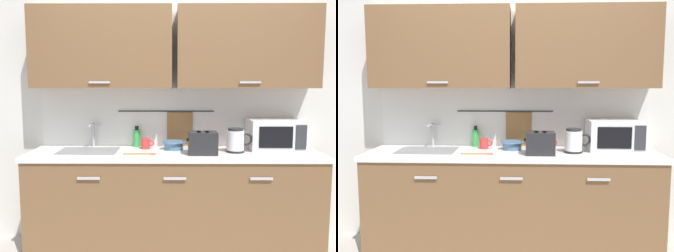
% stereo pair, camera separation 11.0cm
% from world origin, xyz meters
% --- Properties ---
extents(counter_unit, '(2.53, 0.64, 0.90)m').
position_xyz_m(counter_unit, '(-0.01, 0.30, 0.46)').
color(counter_unit, brown).
rests_on(counter_unit, ground).
extents(back_wall_assembly, '(3.70, 0.41, 2.50)m').
position_xyz_m(back_wall_assembly, '(0.00, 0.53, 1.52)').
color(back_wall_assembly, silver).
rests_on(back_wall_assembly, ground).
extents(sink_faucet, '(0.09, 0.17, 0.22)m').
position_xyz_m(sink_faucet, '(-0.76, 0.53, 1.04)').
color(sink_faucet, '#B2B5BA').
rests_on(sink_faucet, counter_unit).
extents(microwave, '(0.46, 0.35, 0.27)m').
position_xyz_m(microwave, '(0.90, 0.41, 1.04)').
color(microwave, white).
rests_on(microwave, counter_unit).
extents(electric_kettle, '(0.23, 0.16, 0.21)m').
position_xyz_m(electric_kettle, '(0.53, 0.27, 1.00)').
color(electric_kettle, black).
rests_on(electric_kettle, counter_unit).
extents(dish_soap_bottle, '(0.06, 0.06, 0.20)m').
position_xyz_m(dish_soap_bottle, '(-0.35, 0.53, 0.99)').
color(dish_soap_bottle, green).
rests_on(dish_soap_bottle, counter_unit).
extents(mug_near_sink, '(0.12, 0.08, 0.09)m').
position_xyz_m(mug_near_sink, '(-0.26, 0.43, 0.95)').
color(mug_near_sink, red).
rests_on(mug_near_sink, counter_unit).
extents(mixing_bowl, '(0.21, 0.21, 0.08)m').
position_xyz_m(mixing_bowl, '(-0.01, 0.40, 0.94)').
color(mixing_bowl, '#4C7093').
rests_on(mixing_bowl, counter_unit).
extents(toaster, '(0.26, 0.17, 0.19)m').
position_xyz_m(toaster, '(0.24, 0.18, 1.00)').
color(toaster, '#232326').
rests_on(toaster, counter_unit).
extents(mug_by_kettle, '(0.12, 0.08, 0.09)m').
position_xyz_m(mug_by_kettle, '(0.33, 0.49, 0.95)').
color(mug_by_kettle, red).
rests_on(mug_by_kettle, counter_unit).
extents(wooden_spoon, '(0.28, 0.04, 0.01)m').
position_xyz_m(wooden_spoon, '(-0.26, 0.16, 0.91)').
color(wooden_spoon, '#9E7042').
rests_on(wooden_spoon, counter_unit).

